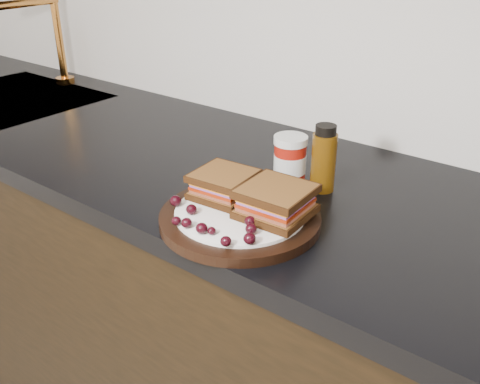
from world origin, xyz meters
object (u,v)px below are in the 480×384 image
object	(u,v)px
condiment_jar	(290,160)
sandwich_left	(224,184)
oil_bottle	(324,158)
plate	(240,218)

from	to	relation	value
condiment_jar	sandwich_left	bearing A→B (deg)	-102.05
sandwich_left	oil_bottle	bearing A→B (deg)	54.91
oil_bottle	sandwich_left	bearing A→B (deg)	-120.45
sandwich_left	plate	bearing A→B (deg)	-29.42
condiment_jar	oil_bottle	size ratio (longest dim) A/B	0.74
plate	oil_bottle	distance (m)	0.22
sandwich_left	condiment_jar	xyz separation A→B (m)	(0.04, 0.16, 0.00)
plate	oil_bottle	size ratio (longest dim) A/B	2.11
plate	condiment_jar	xyz separation A→B (m)	(-0.02, 0.19, 0.04)
condiment_jar	oil_bottle	world-z (taller)	oil_bottle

